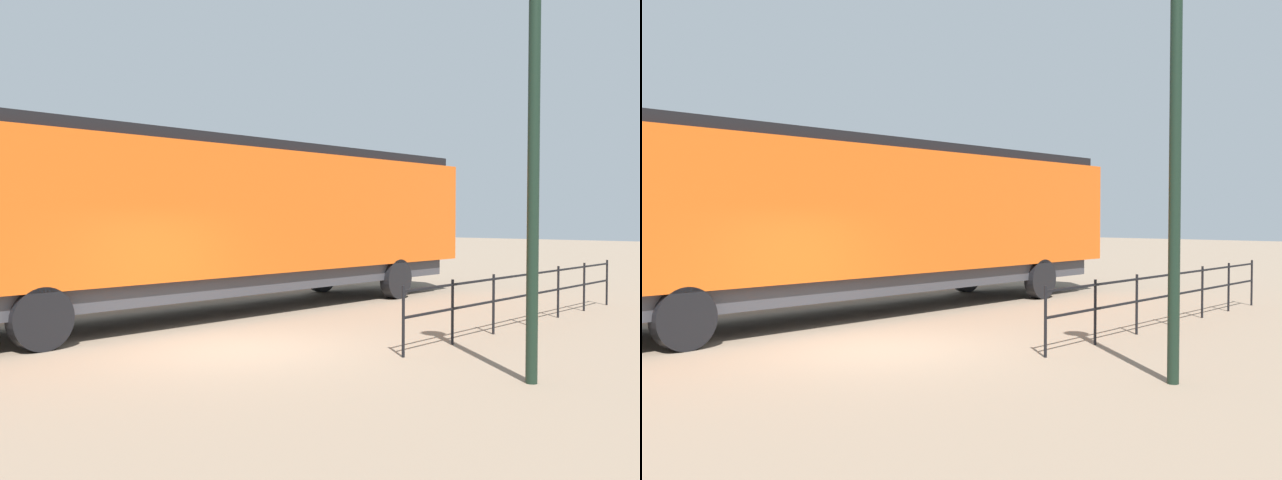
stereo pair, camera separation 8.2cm
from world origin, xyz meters
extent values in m
plane|color=#84705B|center=(0.00, 0.00, 0.00)|extent=(120.00, 120.00, 0.00)
cube|color=#D15114|center=(-3.73, 2.86, 2.40)|extent=(3.07, 16.12, 2.80)
cube|color=black|center=(-3.73, 9.54, 1.98)|extent=(2.95, 2.76, 1.96)
cube|color=black|center=(-3.73, 2.86, 3.92)|extent=(2.76, 15.47, 0.24)
cube|color=#38383D|center=(-3.73, 2.86, 0.78)|extent=(2.76, 14.83, 0.45)
cylinder|color=black|center=(-5.12, 8.02, 0.55)|extent=(0.30, 1.10, 1.10)
cylinder|color=black|center=(-2.35, 8.02, 0.55)|extent=(0.30, 1.10, 1.10)
cylinder|color=black|center=(-2.35, -2.30, 0.55)|extent=(0.30, 1.10, 1.10)
cylinder|color=black|center=(4.91, 1.02, 2.68)|extent=(0.16, 0.16, 5.37)
cube|color=black|center=(2.56, 5.89, 1.07)|extent=(0.04, 9.10, 0.04)
cube|color=black|center=(2.56, 5.89, 0.64)|extent=(0.04, 9.10, 0.04)
cylinder|color=black|center=(2.56, 1.34, 0.58)|extent=(0.05, 0.05, 1.17)
cylinder|color=black|center=(2.56, 2.86, 0.58)|extent=(0.05, 0.05, 1.17)
cylinder|color=black|center=(2.56, 4.38, 0.58)|extent=(0.05, 0.05, 1.17)
cylinder|color=black|center=(2.56, 5.89, 0.58)|extent=(0.05, 0.05, 1.17)
cylinder|color=black|center=(2.56, 7.41, 0.58)|extent=(0.05, 0.05, 1.17)
cylinder|color=black|center=(2.56, 8.93, 0.58)|extent=(0.05, 0.05, 1.17)
cylinder|color=black|center=(2.56, 10.44, 0.58)|extent=(0.05, 0.05, 1.17)
camera|label=1|loc=(9.16, -8.13, 2.28)|focal=40.00mm
camera|label=2|loc=(9.22, -8.07, 2.28)|focal=40.00mm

